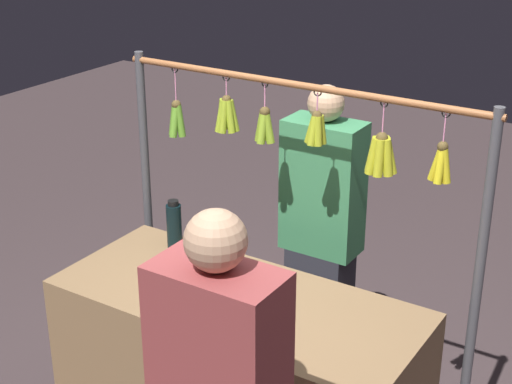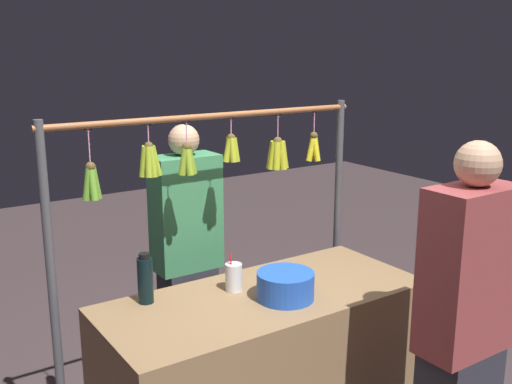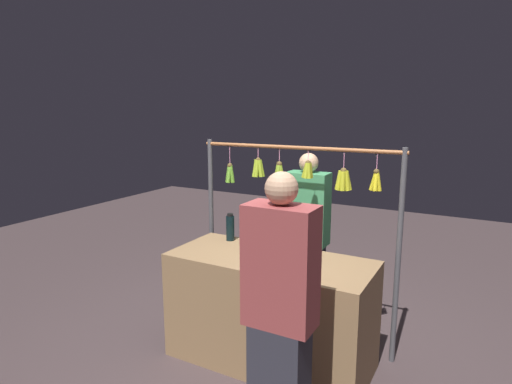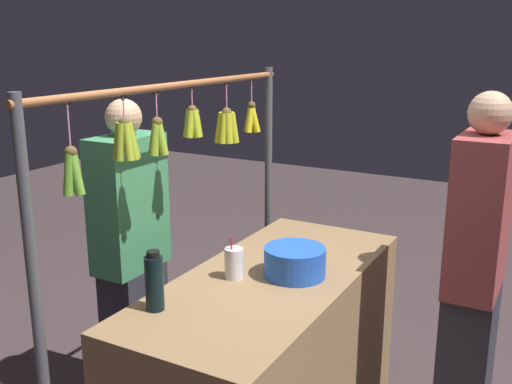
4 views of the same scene
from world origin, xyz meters
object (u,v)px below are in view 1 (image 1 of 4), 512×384
object	(u,v)px
blue_bucket	(235,297)
vendor_person	(321,243)
drink_cup	(234,265)
water_bottle	(174,225)

from	to	relation	value
blue_bucket	vendor_person	bearing A→B (deg)	-85.74
blue_bucket	vendor_person	world-z (taller)	vendor_person
blue_bucket	drink_cup	bearing A→B (deg)	-55.83
drink_cup	vendor_person	distance (m)	0.69
blue_bucket	vendor_person	size ratio (longest dim) A/B	0.17
vendor_person	drink_cup	bearing A→B (deg)	82.63
water_bottle	blue_bucket	xyz separation A→B (m)	(-0.58, 0.34, -0.05)
water_bottle	vendor_person	distance (m)	0.78
blue_bucket	drink_cup	world-z (taller)	drink_cup
blue_bucket	drink_cup	distance (m)	0.27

